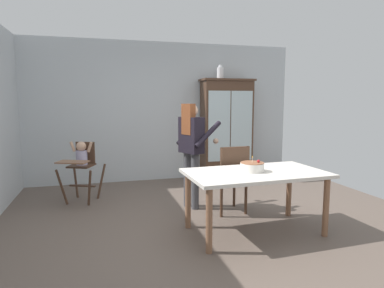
# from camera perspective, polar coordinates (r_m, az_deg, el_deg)

# --- Properties ---
(ground_plane) EXTENTS (6.24, 6.24, 0.00)m
(ground_plane) POSITION_cam_1_polar(r_m,az_deg,el_deg) (4.39, 1.92, -13.59)
(ground_plane) COLOR #66564C
(wall_back) EXTENTS (5.32, 0.06, 2.70)m
(wall_back) POSITION_cam_1_polar(r_m,az_deg,el_deg) (6.65, -4.89, 5.48)
(wall_back) COLOR silver
(wall_back) RESTS_ON ground_plane
(china_cabinet) EXTENTS (1.05, 0.48, 2.00)m
(china_cabinet) POSITION_cam_1_polar(r_m,az_deg,el_deg) (6.76, 5.92, 2.58)
(china_cabinet) COLOR #4C3323
(china_cabinet) RESTS_ON ground_plane
(ceramic_vase) EXTENTS (0.13, 0.13, 0.27)m
(ceramic_vase) POSITION_cam_1_polar(r_m,az_deg,el_deg) (6.71, 4.87, 12.06)
(ceramic_vase) COLOR white
(ceramic_vase) RESTS_ON china_cabinet
(high_chair_with_toddler) EXTENTS (0.75, 0.82, 0.95)m
(high_chair_with_toddler) POSITION_cam_1_polar(r_m,az_deg,el_deg) (5.44, -18.41, -2.69)
(high_chair_with_toddler) COLOR #4C3323
(high_chair_with_toddler) RESTS_ON ground_plane
(adult_person) EXTENTS (0.64, 0.64, 1.53)m
(adult_person) POSITION_cam_1_polar(r_m,az_deg,el_deg) (4.83, -0.05, 0.24)
(adult_person) COLOR #47474C
(adult_person) RESTS_ON ground_plane
(dining_table) EXTENTS (1.66, 0.98, 0.74)m
(dining_table) POSITION_cam_1_polar(r_m,az_deg,el_deg) (4.04, 10.79, -5.89)
(dining_table) COLOR silver
(dining_table) RESTS_ON ground_plane
(birthday_cake) EXTENTS (0.28, 0.28, 0.19)m
(birthday_cake) POSITION_cam_1_polar(r_m,az_deg,el_deg) (4.02, 10.26, -3.86)
(birthday_cake) COLOR white
(birthday_cake) RESTS_ON dining_table
(dining_chair_far_side) EXTENTS (0.46, 0.46, 0.96)m
(dining_chair_far_side) POSITION_cam_1_polar(r_m,az_deg,el_deg) (4.66, 6.78, -5.25)
(dining_chair_far_side) COLOR #4C3323
(dining_chair_far_side) RESTS_ON ground_plane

